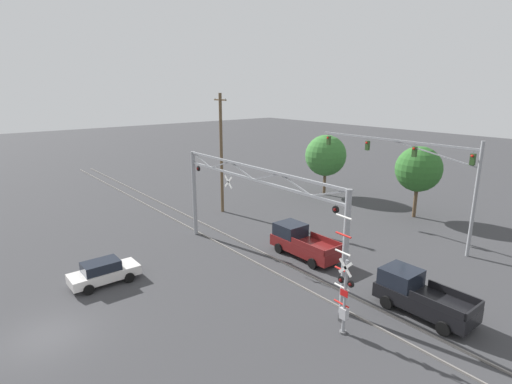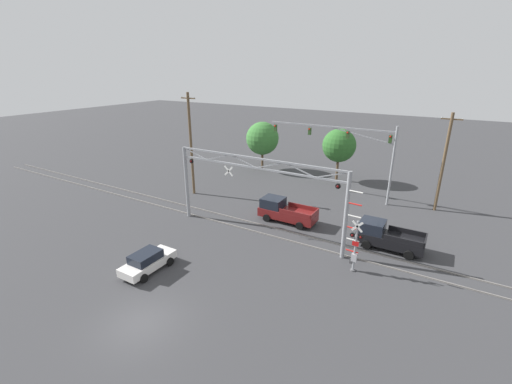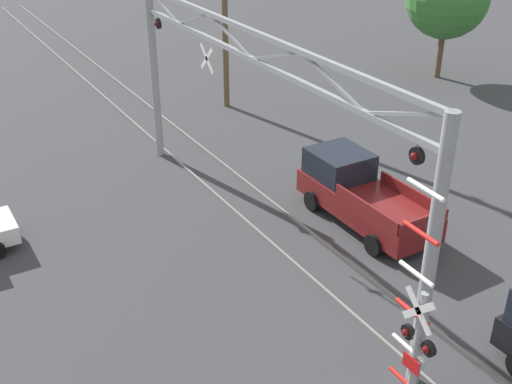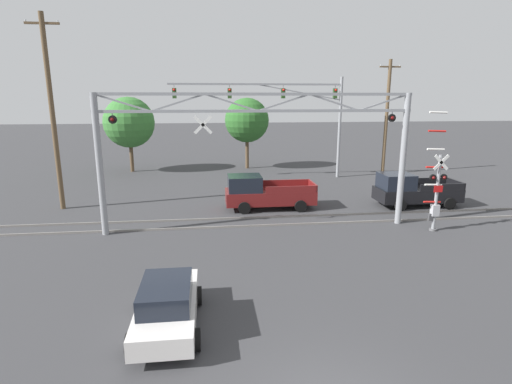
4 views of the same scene
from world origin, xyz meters
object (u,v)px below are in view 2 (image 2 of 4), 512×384
Objects in this scene: traffic_signal_span at (357,146)px; utility_pole_left at (191,144)px; utility_pole_right at (444,162)px; background_tree_far_left_verge at (262,138)px; crossing_gantry at (256,185)px; pickup_truck_lead at (284,211)px; crossing_signal_mast at (355,245)px; pickup_truck_following at (386,236)px; sedan_waiting at (148,261)px; background_tree_beyond_span at (339,146)px.

utility_pole_left is at bearing -154.53° from traffic_signal_span.
utility_pole_right reaches higher than traffic_signal_span.
utility_pole_right is at bearing 6.77° from traffic_signal_span.
traffic_signal_span is at bearing -18.74° from background_tree_far_left_verge.
crossing_gantry is 13.45m from traffic_signal_span.
crossing_signal_mast is at bearing -32.94° from pickup_truck_lead.
crossing_gantry is 9.01m from crossing_signal_mast.
pickup_truck_following is 17.91m from sedan_waiting.
background_tree_far_left_verge is (-9.19, 17.24, -0.03)m from crossing_gantry.
utility_pole_right is (11.77, 9.84, 3.95)m from pickup_truck_lead.
pickup_truck_lead is at bearing -53.59° from background_tree_far_left_verge.
utility_pole_left is (-11.91, 1.41, 4.67)m from pickup_truck_lead.
traffic_signal_span is 2.60× the size of pickup_truck_lead.
crossing_signal_mast is 14.94m from traffic_signal_span.
crossing_gantry is 2.60× the size of crossing_signal_mast.
utility_pole_right is at bearing 75.06° from pickup_truck_following.
utility_pole_left is 1.67× the size of background_tree_far_left_verge.
sedan_waiting is at bearing -110.10° from pickup_truck_lead.
traffic_signal_span is at bearing 66.84° from pickup_truck_lead.
utility_pole_left is at bearing 161.88° from crossing_signal_mast.
pickup_truck_lead is at bearing -140.10° from utility_pole_right.
background_tree_far_left_verge is at bearing 170.24° from utility_pole_right.
background_tree_far_left_verge is at bearing -177.31° from background_tree_beyond_span.
crossing_signal_mast is 1.18× the size of pickup_truck_following.
pickup_truck_following is (9.02, -0.46, -0.00)m from pickup_truck_lead.
traffic_signal_span is at bearing -56.41° from background_tree_beyond_span.
background_tree_far_left_verge reaches higher than pickup_truck_lead.
pickup_truck_following is 11.37m from utility_pole_right.
crossing_signal_mast reaches higher than sedan_waiting.
traffic_signal_span is 14.67m from background_tree_far_left_verge.
utility_pole_right reaches higher than pickup_truck_lead.
crossing_gantry is 1.11× the size of traffic_signal_span.
utility_pole_right is at bearing 74.87° from crossing_signal_mast.
utility_pole_left is (-20.93, 1.88, 4.67)m from pickup_truck_following.
sedan_waiting is at bearing -61.42° from utility_pole_left.
background_tree_beyond_span is at bearing 123.59° from traffic_signal_span.
pickup_truck_lead is 14.50m from background_tree_beyond_span.
crossing_gantry is 1.59× the size of utility_pole_right.
background_tree_far_left_verge is at bearing 143.57° from pickup_truck_following.
utility_pole_left reaches higher than utility_pole_right.
sedan_waiting is 0.36× the size of utility_pole_left.
utility_pole_right is (4.02, 14.86, 2.91)m from crossing_signal_mast.
utility_pole_left is at bearing 118.58° from sedan_waiting.
traffic_signal_span reaches higher than pickup_truck_following.
traffic_signal_span is (-3.95, 13.92, 3.74)m from crossing_signal_mast.
traffic_signal_span is 2.76× the size of pickup_truck_following.
utility_pole_left reaches higher than pickup_truck_following.
background_tree_beyond_span is (1.20, 17.73, 0.06)m from crossing_gantry.
sedan_waiting is at bearing -111.41° from traffic_signal_span.
crossing_gantry is at bearing -133.03° from utility_pole_right.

